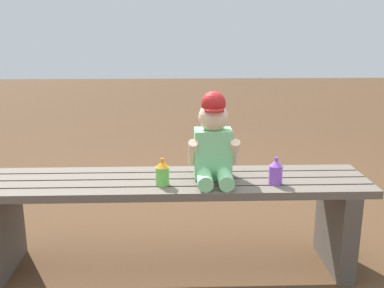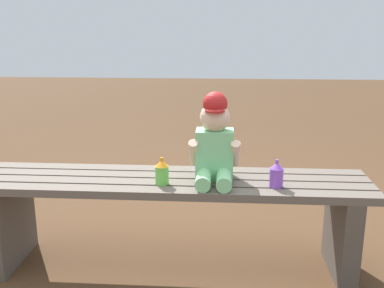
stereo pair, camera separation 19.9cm
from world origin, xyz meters
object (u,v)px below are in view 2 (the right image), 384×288
at_px(sippy_cup_left, 162,172).
at_px(sippy_cup_right, 276,174).
at_px(child_figure, 215,142).
at_px(park_bench, 172,206).

distance_m(sippy_cup_left, sippy_cup_right, 0.51).
height_order(child_figure, sippy_cup_right, child_figure).
relative_size(child_figure, sippy_cup_left, 3.26).
bearing_deg(sippy_cup_left, sippy_cup_right, 0.00).
bearing_deg(sippy_cup_right, sippy_cup_left, 180.00).
xyz_separation_m(park_bench, sippy_cup_left, (-0.03, -0.08, 0.20)).
distance_m(park_bench, sippy_cup_left, 0.22).
height_order(park_bench, sippy_cup_left, sippy_cup_left).
bearing_deg(sippy_cup_left, child_figure, 19.13).
relative_size(park_bench, child_figure, 4.53).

